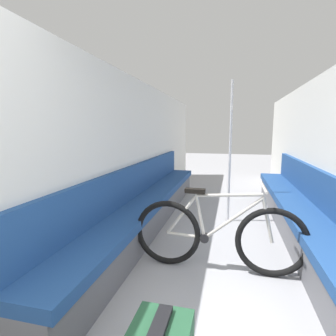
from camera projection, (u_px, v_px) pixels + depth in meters
wall_left at (126, 154)px, 3.64m from camera, size 0.10×9.13×2.13m
wall_right at (335, 159)px, 3.03m from camera, size 0.10×9.13×2.13m
bench_seat_row_left at (148, 206)px, 3.82m from camera, size 0.48×4.90×0.90m
bench_seat_row_right at (302, 217)px, 3.34m from camera, size 0.48×4.90×0.90m
bicycle at (217, 236)px, 2.59m from camera, size 1.70×0.46×0.88m
grab_pole_near at (230, 155)px, 3.92m from camera, size 0.08×0.08×2.11m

